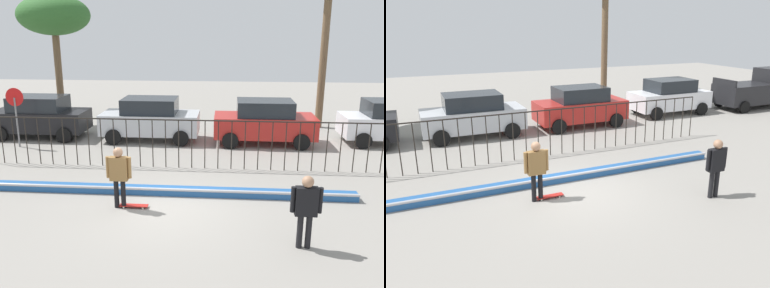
# 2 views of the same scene
# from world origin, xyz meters

# --- Properties ---
(ground_plane) EXTENTS (60.00, 60.00, 0.00)m
(ground_plane) POSITION_xyz_m (0.00, 0.00, 0.00)
(ground_plane) COLOR gray
(bowl_coping_ledge) EXTENTS (11.00, 0.40, 0.27)m
(bowl_coping_ledge) POSITION_xyz_m (0.00, 0.95, 0.12)
(bowl_coping_ledge) COLOR #235699
(bowl_coping_ledge) RESTS_ON ground
(perimeter_fence) EXTENTS (14.04, 0.04, 1.76)m
(perimeter_fence) POSITION_xyz_m (0.00, 3.47, 1.09)
(perimeter_fence) COLOR black
(perimeter_fence) RESTS_ON ground
(skateboarder) EXTENTS (0.70, 0.26, 1.73)m
(skateboarder) POSITION_xyz_m (-1.22, -0.09, 1.04)
(skateboarder) COLOR black
(skateboarder) RESTS_ON ground
(skateboard) EXTENTS (0.80, 0.20, 0.07)m
(skateboard) POSITION_xyz_m (-0.85, -0.07, 0.06)
(skateboard) COLOR #A51E19
(skateboard) RESTS_ON ground
(camera_operator) EXTENTS (0.69, 0.26, 1.72)m
(camera_operator) POSITION_xyz_m (3.45, -1.89, 1.03)
(camera_operator) COLOR black
(camera_operator) RESTS_ON ground
(parked_car_silver) EXTENTS (4.30, 2.12, 1.90)m
(parked_car_silver) POSITION_xyz_m (-1.70, 7.25, 0.97)
(parked_car_silver) COLOR #B7BABF
(parked_car_silver) RESTS_ON ground
(parked_car_red) EXTENTS (4.30, 2.12, 1.90)m
(parked_car_red) POSITION_xyz_m (3.31, 7.07, 0.97)
(parked_car_red) COLOR #B2231E
(parked_car_red) RESTS_ON ground
(parked_car_white) EXTENTS (4.30, 2.12, 1.90)m
(parked_car_white) POSITION_xyz_m (8.83, 7.50, 0.97)
(parked_car_white) COLOR silver
(parked_car_white) RESTS_ON ground
(pickup_truck) EXTENTS (4.70, 2.12, 2.24)m
(pickup_truck) POSITION_xyz_m (14.57, 6.88, 1.04)
(pickup_truck) COLOR black
(pickup_truck) RESTS_ON ground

